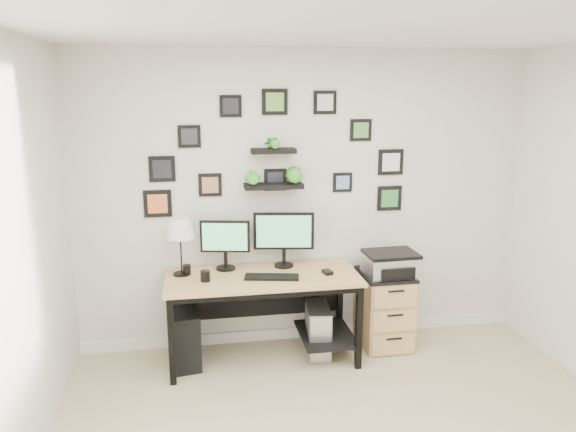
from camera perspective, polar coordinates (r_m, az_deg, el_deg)
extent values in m
plane|color=white|center=(2.94, 10.38, 19.05)|extent=(4.00, 4.00, 0.00)
plane|color=silver|center=(4.95, 1.82, 1.65)|extent=(4.00, 0.00, 4.00)
cube|color=white|center=(5.33, 1.75, -11.66)|extent=(4.00, 0.03, 0.10)
cube|color=tan|center=(4.68, -2.61, -6.22)|extent=(1.60, 0.70, 0.03)
cube|color=black|center=(4.69, -2.60, -6.68)|extent=(1.54, 0.64, 0.05)
cube|color=black|center=(5.08, -3.06, -7.93)|extent=(1.44, 0.02, 0.41)
cube|color=black|center=(4.99, 3.88, -11.88)|extent=(0.45, 0.63, 0.03)
cube|color=black|center=(4.52, -11.75, -12.39)|extent=(0.05, 0.05, 0.72)
cube|color=black|center=(5.07, -11.57, -9.48)|extent=(0.05, 0.05, 0.72)
cube|color=black|center=(4.70, 7.21, -11.18)|extent=(0.05, 0.05, 0.72)
cube|color=black|center=(5.23, 5.28, -8.54)|extent=(0.05, 0.05, 0.72)
cylinder|color=black|center=(4.85, -6.33, -5.29)|extent=(0.20, 0.20, 0.02)
cylinder|color=black|center=(4.83, -6.35, -4.46)|extent=(0.04, 0.04, 0.15)
cube|color=black|center=(4.76, -6.42, -2.07)|extent=(0.42, 0.11, 0.27)
cube|color=#4CB272|center=(4.75, -6.45, -2.13)|extent=(0.37, 0.08, 0.24)
cylinder|color=black|center=(4.89, -0.43, -5.04)|extent=(0.19, 0.19, 0.02)
cylinder|color=black|center=(4.87, -0.43, -4.21)|extent=(0.04, 0.04, 0.15)
cube|color=black|center=(4.80, -0.43, -1.53)|extent=(0.52, 0.11, 0.32)
cube|color=#4CB272|center=(4.78, -0.43, -1.59)|extent=(0.46, 0.08, 0.28)
cube|color=black|center=(4.60, -1.66, -6.21)|extent=(0.46, 0.23, 0.02)
cube|color=black|center=(4.72, 4.02, -5.71)|extent=(0.08, 0.11, 0.03)
cylinder|color=black|center=(4.77, -10.72, -5.79)|extent=(0.15, 0.15, 0.01)
cylinder|color=black|center=(4.71, -10.84, -3.24)|extent=(0.01, 0.01, 0.44)
cone|color=white|center=(4.66, -10.93, -1.20)|extent=(0.24, 0.24, 0.16)
cylinder|color=black|center=(4.57, -8.41, -6.05)|extent=(0.08, 0.08, 0.09)
cylinder|color=black|center=(4.76, -10.23, -5.38)|extent=(0.06, 0.06, 0.08)
cube|color=black|center=(4.88, -10.51, -11.89)|extent=(0.28, 0.50, 0.48)
cube|color=gray|center=(4.99, 3.06, -11.42)|extent=(0.23, 0.44, 0.43)
cube|color=silver|center=(4.80, 3.36, -12.47)|extent=(0.17, 0.03, 0.40)
cube|color=tan|center=(5.17, 9.75, -9.37)|extent=(0.42, 0.50, 0.65)
cube|color=black|center=(5.05, 9.89, -5.85)|extent=(0.43, 0.51, 0.02)
cube|color=tan|center=(5.03, 10.65, -12.73)|extent=(0.39, 0.02, 0.18)
cylinder|color=black|center=(5.00, 10.74, -12.18)|extent=(0.14, 0.02, 0.02)
cube|color=tan|center=(4.94, 10.76, -10.47)|extent=(0.39, 0.02, 0.18)
cylinder|color=black|center=(4.91, 10.84, -9.89)|extent=(0.14, 0.02, 0.02)
cube|color=tan|center=(4.86, 10.87, -8.13)|extent=(0.39, 0.02, 0.18)
cylinder|color=black|center=(4.83, 10.96, -7.52)|extent=(0.14, 0.02, 0.02)
cube|color=silver|center=(4.99, 10.37, -4.90)|extent=(0.45, 0.36, 0.17)
cube|color=black|center=(4.96, 10.41, -3.79)|extent=(0.45, 0.36, 0.03)
cube|color=black|center=(4.84, 11.16, -5.82)|extent=(0.30, 0.03, 0.10)
cube|color=black|center=(4.79, -1.48, 3.08)|extent=(0.50, 0.18, 0.04)
cube|color=black|center=(4.73, -1.48, 6.64)|extent=(0.38, 0.15, 0.04)
imported|color=green|center=(4.74, -3.53, 4.86)|extent=(0.15, 0.12, 0.27)
imported|color=green|center=(4.79, 0.53, 4.97)|extent=(0.15, 0.15, 0.27)
imported|color=green|center=(4.72, -1.49, 8.42)|extent=(0.13, 0.09, 0.25)
cube|color=black|center=(4.76, -9.99, 7.97)|extent=(0.19, 0.02, 0.19)
cube|color=#2B2A2E|center=(4.75, -9.99, 7.95)|extent=(0.13, 0.00, 0.13)
cube|color=black|center=(4.88, 3.78, 11.45)|extent=(0.20, 0.02, 0.20)
cube|color=silver|center=(4.87, 3.81, 11.44)|extent=(0.14, 0.00, 0.14)
cube|color=black|center=(5.15, 10.26, 1.79)|extent=(0.22, 0.02, 0.22)
cube|color=#328A37|center=(5.14, 10.30, 1.77)|extent=(0.16, 0.00, 0.16)
cube|color=black|center=(4.79, -12.67, 4.68)|extent=(0.22, 0.02, 0.22)
cube|color=black|center=(4.78, -12.68, 4.66)|extent=(0.15, 0.00, 0.15)
cube|color=black|center=(4.99, 5.56, 3.43)|extent=(0.17, 0.02, 0.17)
cube|color=#6A89B9|center=(4.98, 5.59, 3.41)|extent=(0.12, 0.00, 0.12)
cube|color=black|center=(5.10, 10.39, 5.41)|extent=(0.23, 0.02, 0.23)
cube|color=white|center=(5.09, 10.43, 5.39)|extent=(0.16, 0.00, 0.16)
cube|color=black|center=(4.86, -1.31, 3.71)|extent=(0.19, 0.02, 0.19)
cube|color=#242529|center=(4.85, -1.29, 3.68)|extent=(0.13, 0.00, 0.13)
cube|color=black|center=(4.75, -5.85, 11.05)|extent=(0.18, 0.02, 0.18)
cube|color=black|center=(4.74, -5.84, 11.04)|extent=(0.13, 0.00, 0.13)
cube|color=black|center=(4.85, -13.10, 1.23)|extent=(0.23, 0.02, 0.23)
cube|color=orange|center=(4.84, -13.11, 1.21)|extent=(0.16, 0.00, 0.16)
cube|color=black|center=(4.98, 7.40, 8.65)|extent=(0.19, 0.02, 0.19)
cube|color=#4F9041|center=(4.97, 7.44, 8.64)|extent=(0.13, 0.00, 0.13)
cube|color=black|center=(4.81, -7.92, 3.15)|extent=(0.20, 0.02, 0.20)
cube|color=#A0704A|center=(4.80, -7.91, 3.13)|extent=(0.14, 0.00, 0.14)
cube|color=black|center=(4.79, -1.36, 11.52)|extent=(0.22, 0.02, 0.22)
cube|color=#619F35|center=(4.78, -1.34, 11.51)|extent=(0.15, 0.00, 0.15)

